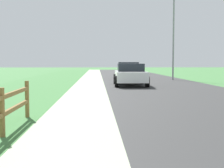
{
  "coord_description": "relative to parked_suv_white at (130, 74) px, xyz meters",
  "views": [
    {
      "loc": [
        -0.47,
        0.42,
        1.5
      ],
      "look_at": [
        0.06,
        11.46,
        0.71
      ],
      "focal_mm": 49.67,
      "sensor_mm": 36.0,
      "label": 1
    }
  ],
  "objects": [
    {
      "name": "grass_verge",
      "position": [
        -6.12,
        7.05,
        -0.7
      ],
      "size": [
        5.0,
        66.0,
        0.0
      ],
      "primitive_type": "cube",
      "color": "#41773E",
      "rests_on": "ground"
    },
    {
      "name": "curb_concrete",
      "position": [
        -4.62,
        7.05,
        -0.7
      ],
      "size": [
        6.0,
        66.0,
        0.01
      ],
      "primitive_type": "cube",
      "color": "#A5B491",
      "rests_on": "ground"
    },
    {
      "name": "parked_car_silver",
      "position": [
        0.58,
        7.09,
        0.03
      ],
      "size": [
        2.34,
        4.88,
        1.48
      ],
      "color": "#B7BABF",
      "rests_on": "ground"
    },
    {
      "name": "ground_plane",
      "position": [
        -1.62,
        5.05,
        -0.7
      ],
      "size": [
        120.0,
        120.0,
        0.0
      ],
      "primitive_type": "plane",
      "color": "#41773E"
    },
    {
      "name": "parked_suv_white",
      "position": [
        0.0,
        0.0,
        0.0
      ],
      "size": [
        2.13,
        4.55,
        1.39
      ],
      "color": "white",
      "rests_on": "ground"
    },
    {
      "name": "road_asphalt",
      "position": [
        1.88,
        7.05,
        -0.7
      ],
      "size": [
        7.0,
        66.0,
        0.01
      ],
      "primitive_type": "cube",
      "color": "#333333",
      "rests_on": "ground"
    },
    {
      "name": "street_lamp",
      "position": [
        4.31,
        5.94,
        3.58
      ],
      "size": [
        1.17,
        0.2,
        7.32
      ],
      "color": "gray",
      "rests_on": "ground"
    }
  ]
}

